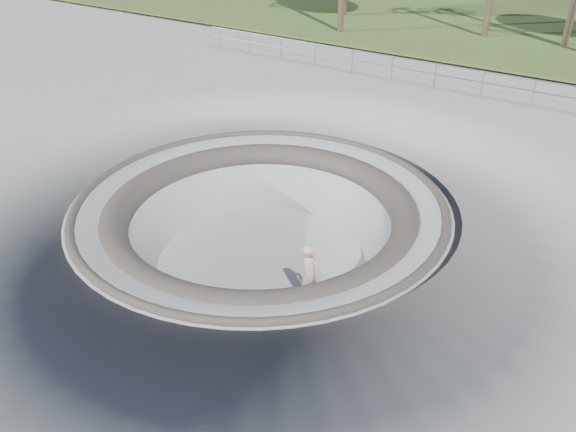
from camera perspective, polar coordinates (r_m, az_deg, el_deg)
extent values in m
plane|color=#A5A6A0|center=(15.45, -2.81, 1.49)|extent=(180.00, 180.00, 0.00)
torus|color=#A5A6A0|center=(16.50, -2.64, -4.61)|extent=(14.00, 14.00, 4.00)
cylinder|color=#A5A6A0|center=(16.47, -2.64, -4.46)|extent=(6.60, 6.60, 0.10)
torus|color=#49443A|center=(15.46, -2.81, 1.43)|extent=(10.24, 10.24, 0.24)
torus|color=#49443A|center=(15.67, -2.77, 0.05)|extent=(8.91, 8.91, 0.81)
cube|color=#3B5522|center=(45.96, 25.71, 18.47)|extent=(180.00, 36.00, 0.12)
ellipsoid|color=brown|center=(73.63, 10.85, 18.89)|extent=(50.40, 36.00, 23.40)
cylinder|color=gray|center=(24.92, 14.87, 14.75)|extent=(25.00, 0.05, 0.05)
cylinder|color=gray|center=(25.04, 14.73, 13.76)|extent=(25.00, 0.05, 0.05)
cube|color=brown|center=(14.77, 2.19, -8.54)|extent=(0.86, 0.57, 0.02)
cylinder|color=#B5B5BA|center=(14.79, 2.18, -8.65)|extent=(0.11, 0.17, 0.04)
cylinder|color=#B5B5BA|center=(14.79, 2.18, -8.65)|extent=(0.11, 0.17, 0.04)
cylinder|color=silver|center=(14.79, 2.18, -8.67)|extent=(0.07, 0.06, 0.07)
cylinder|color=silver|center=(14.79, 2.18, -8.67)|extent=(0.07, 0.06, 0.07)
cylinder|color=silver|center=(14.79, 2.18, -8.67)|extent=(0.07, 0.06, 0.07)
cylinder|color=silver|center=(14.79, 2.18, -8.67)|extent=(0.07, 0.06, 0.07)
imported|color=#DAB08D|center=(14.25, 2.25, -5.90)|extent=(0.49, 0.66, 1.66)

